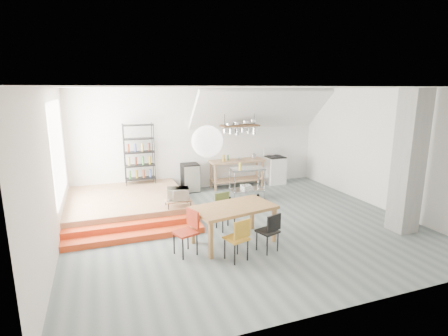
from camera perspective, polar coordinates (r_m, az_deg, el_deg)
name	(u,v)px	position (r m, az deg, el deg)	size (l,w,h in m)	color
floor	(243,225)	(8.44, 3.19, -9.28)	(8.00, 8.00, 0.00)	slate
wall_back	(201,139)	(11.24, -3.74, 4.72)	(8.00, 0.04, 3.20)	silver
wall_left	(51,173)	(7.41, -26.41, -0.80)	(0.04, 7.00, 3.20)	silver
wall_right	(382,149)	(10.22, 24.43, 2.80)	(0.04, 7.00, 3.20)	silver
ceiling	(245,88)	(7.83, 3.48, 12.98)	(8.00, 7.00, 0.02)	white
slope_ceiling	(261,109)	(11.23, 6.04, 9.54)	(4.40, 1.80, 0.15)	white
window_pane	(58,150)	(8.84, -25.42, 2.62)	(0.02, 2.50, 2.20)	white
platform	(128,203)	(9.67, -15.47, -5.58)	(3.00, 3.00, 0.40)	#98714C
step_lower	(136,236)	(7.90, -14.21, -10.77)	(3.00, 0.35, 0.13)	red
step_upper	(134,228)	(8.19, -14.49, -9.40)	(3.00, 0.35, 0.27)	red
concrete_column	(409,162)	(8.71, 27.93, 0.89)	(0.50, 0.50, 3.20)	gray
kitchen_counter	(237,168)	(11.44, 2.12, -0.08)	(1.80, 0.60, 0.91)	#98714C
stove	(275,169)	(12.07, 8.28, -0.24)	(0.60, 0.60, 1.18)	white
pot_rack	(241,128)	(11.03, 2.75, 6.55)	(1.20, 0.50, 1.43)	#402819
wire_shelving	(139,153)	(10.61, -13.69, 2.41)	(0.88, 0.38, 1.80)	black
microwave_shelf	(178,200)	(8.53, -7.50, -5.24)	(0.60, 0.40, 0.16)	#98714C
paper_lantern	(207,141)	(6.64, -2.75, 4.37)	(0.60, 0.60, 0.60)	white
dining_table	(234,210)	(7.29, 1.57, -6.90)	(1.83, 1.24, 0.80)	olive
chair_mustard	(239,236)	(6.60, 2.39, -11.04)	(0.48, 0.48, 0.84)	#B37F1E
chair_black	(270,229)	(7.01, 7.52, -9.87)	(0.47, 0.47, 0.81)	black
chair_olive	(224,208)	(8.07, 0.00, -6.51)	(0.44, 0.44, 0.84)	#566731
chair_red	(188,228)	(6.91, -5.86, -9.76)	(0.51, 0.51, 0.88)	#AA2C18
rolling_cart	(247,180)	(10.07, 3.77, -1.89)	(1.01, 0.61, 0.96)	silver
mini_fridge	(190,178)	(11.06, -5.53, -1.56)	(0.52, 0.52, 0.89)	black
microwave	(178,194)	(8.48, -7.53, -4.20)	(0.52, 0.35, 0.29)	beige
bowl	(239,159)	(11.35, 2.48, 1.41)	(0.20, 0.20, 0.05)	silver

